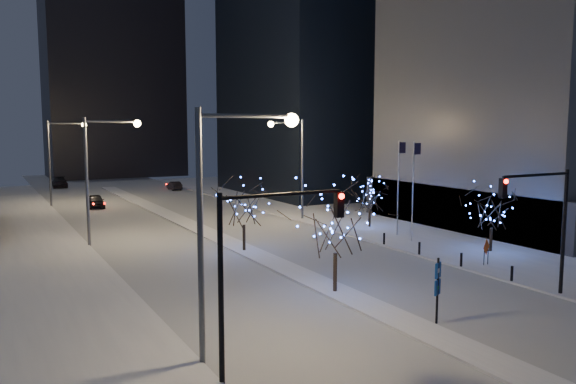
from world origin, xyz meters
TOP-DOWN VIEW (x-y plane):
  - ground at (0.00, 0.00)m, footprint 160.00×160.00m
  - road at (0.00, 35.00)m, footprint 20.00×130.00m
  - median at (0.00, 30.00)m, footprint 2.00×80.00m
  - east_sidewalk at (15.00, 20.00)m, footprint 10.00×90.00m
  - west_sidewalk at (-14.00, 20.00)m, footprint 8.00×90.00m
  - midrise_block at (34.00, 18.00)m, footprint 30.00×22.00m
  - plinth at (34.00, 18.00)m, footprint 30.00×24.00m
  - horizon_block at (6.00, 92.00)m, footprint 24.00×14.00m
  - street_lamp_w_near at (-8.94, 2.00)m, footprint 4.40×0.56m
  - street_lamp_w_mid at (-8.94, 27.00)m, footprint 4.40×0.56m
  - street_lamp_w_far at (-8.94, 52.00)m, footprint 4.40×0.56m
  - street_lamp_east at (10.08, 30.00)m, footprint 3.90×0.56m
  - traffic_signal_west at (-8.44, -0.00)m, footprint 5.26×0.43m
  - traffic_signal_east at (8.94, 1.00)m, footprint 5.26×0.43m
  - flagpoles at (13.37, 17.25)m, footprint 1.35×2.60m
  - bollards at (10.20, 10.00)m, footprint 0.16×12.16m
  - car_near at (-5.57, 48.94)m, footprint 2.10×4.54m
  - car_mid at (8.07, 62.40)m, footprint 1.40×3.85m
  - car_far at (-6.34, 74.36)m, footprint 2.52×5.42m
  - holiday_tree_median_near at (-0.17, 7.39)m, footprint 6.17×6.17m
  - holiday_tree_median_far at (-0.22, 19.48)m, footprint 5.43×5.43m
  - holiday_tree_plaza_near at (15.60, 10.31)m, footprint 4.56×4.56m
  - holiday_tree_plaza_far at (14.05, 22.93)m, footprint 4.52×4.52m
  - wayfinding_sign at (1.32, 1.00)m, footprint 0.55×0.29m
  - construction_sign at (11.98, 7.53)m, footprint 0.98×0.42m

SIDE VIEW (x-z plane):
  - ground at x=0.00m, z-range 0.00..0.00m
  - road at x=0.00m, z-range 0.00..0.02m
  - median at x=0.00m, z-range 0.00..0.15m
  - east_sidewalk at x=15.00m, z-range 0.00..0.15m
  - west_sidewalk at x=-14.00m, z-range 0.00..0.15m
  - bollards at x=10.20m, z-range 0.15..1.05m
  - car_mid at x=8.07m, z-range 0.00..1.26m
  - car_near at x=-5.57m, z-range 0.00..1.51m
  - car_far at x=-6.34m, z-range 0.00..1.53m
  - construction_sign at x=11.98m, z-range 0.33..2.05m
  - wayfinding_sign at x=1.32m, z-range 0.36..3.55m
  - plinth at x=34.00m, z-range 0.00..4.00m
  - holiday_tree_plaza_far at x=14.05m, z-range 0.75..5.39m
  - holiday_tree_plaza_near at x=15.60m, z-range 0.86..5.91m
  - holiday_tree_median_far at x=-0.22m, z-range 0.94..6.32m
  - holiday_tree_median_near at x=-0.17m, z-range 1.04..7.26m
  - traffic_signal_west at x=-8.44m, z-range 1.26..8.26m
  - traffic_signal_east at x=8.94m, z-range 1.26..8.26m
  - flagpoles at x=13.37m, z-range 0.80..8.80m
  - street_lamp_east at x=10.08m, z-range 1.45..11.45m
  - street_lamp_w_near at x=-8.94m, z-range 1.50..11.50m
  - street_lamp_w_mid at x=-8.94m, z-range 1.50..11.50m
  - street_lamp_w_far at x=-8.94m, z-range 1.50..11.50m
  - midrise_block at x=34.00m, z-range 0.00..30.00m
  - horizon_block at x=6.00m, z-range 0.00..42.00m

